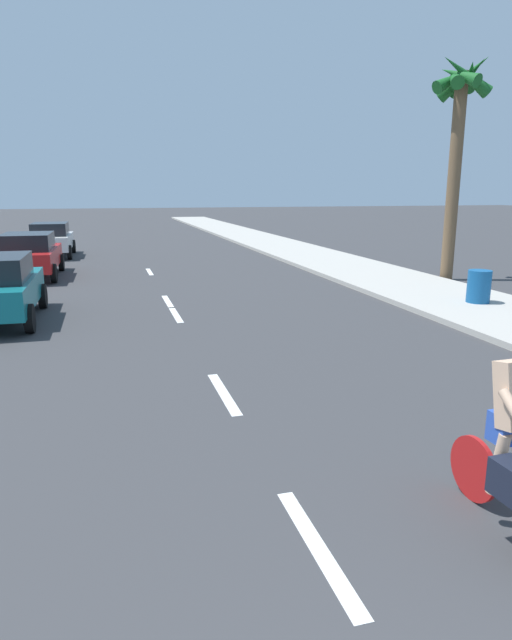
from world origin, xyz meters
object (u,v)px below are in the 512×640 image
trash_bin_near (479,286)px  parked_car_white (51,239)px  parked_car_red (29,254)px  palm_tree_mid (459,113)px

trash_bin_near → parked_car_white: bearing=127.9°
parked_car_red → parked_car_white: 6.49m
parked_car_red → parked_car_white: (0.22, 6.48, -0.00)m
parked_car_red → trash_bin_near: bearing=-34.7°
palm_tree_mid → parked_car_white: bearing=141.7°
parked_car_white → palm_tree_mid: 18.09m
parked_car_red → palm_tree_mid: 15.32m
parked_car_red → parked_car_white: same height
parked_car_red → palm_tree_mid: size_ratio=0.59×
parked_car_white → trash_bin_near: bearing=-51.2°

